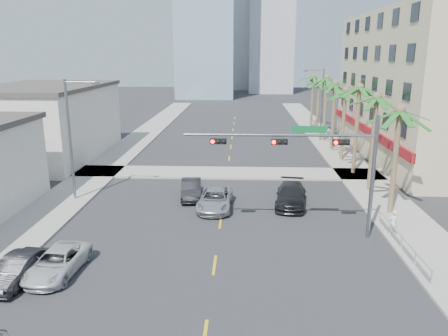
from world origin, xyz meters
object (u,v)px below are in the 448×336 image
at_px(pedestrian, 393,223).
at_px(car_lane_left, 191,189).
at_px(traffic_signal_mast, 318,155).
at_px(car_lane_center, 215,199).
at_px(car_lane_right, 291,195).
at_px(car_parked_mid, 17,269).
at_px(car_parked_far, 57,262).

bearing_deg(pedestrian, car_lane_left, -40.08).
distance_m(traffic_signal_mast, car_lane_left, 11.68).
height_order(traffic_signal_mast, car_lane_center, traffic_signal_mast).
height_order(traffic_signal_mast, car_lane_right, traffic_signal_mast).
bearing_deg(pedestrian, traffic_signal_mast, -11.25).
xyz_separation_m(car_parked_mid, pedestrian, (19.86, 6.15, 0.29)).
bearing_deg(car_parked_far, car_lane_left, 70.79).
relative_size(car_lane_left, car_lane_center, 0.86).
distance_m(car_lane_left, pedestrian, 14.69).
relative_size(car_parked_far, car_lane_right, 0.87).
bearing_deg(car_lane_center, car_lane_left, 132.28).
height_order(car_parked_far, car_lane_left, car_lane_left).
xyz_separation_m(car_parked_far, pedestrian, (18.26, 5.29, 0.31)).
bearing_deg(car_parked_mid, traffic_signal_mast, 26.81).
bearing_deg(pedestrian, car_parked_far, 4.25).
xyz_separation_m(car_parked_far, car_lane_center, (7.28, 9.90, 0.07)).
distance_m(car_parked_far, car_lane_left, 13.33).
bearing_deg(car_lane_right, pedestrian, -37.54).
bearing_deg(car_lane_right, traffic_signal_mast, -73.75).
relative_size(car_parked_mid, pedestrian, 2.51).
xyz_separation_m(traffic_signal_mast, pedestrian, (4.68, 0.05, -4.12)).
distance_m(car_parked_mid, car_lane_center, 13.95).
xyz_separation_m(car_parked_mid, car_lane_center, (8.88, 10.75, 0.04)).
height_order(traffic_signal_mast, pedestrian, traffic_signal_mast).
height_order(car_parked_mid, car_lane_right, car_lane_right).
distance_m(traffic_signal_mast, pedestrian, 6.24).
relative_size(traffic_signal_mast, car_lane_left, 2.61).
bearing_deg(car_lane_left, car_lane_right, -15.91).
bearing_deg(traffic_signal_mast, car_lane_center, 143.55).
xyz_separation_m(car_lane_left, car_lane_right, (7.45, -1.35, 0.05)).
bearing_deg(traffic_signal_mast, car_parked_mid, -158.13).
relative_size(car_parked_far, car_lane_left, 1.05).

